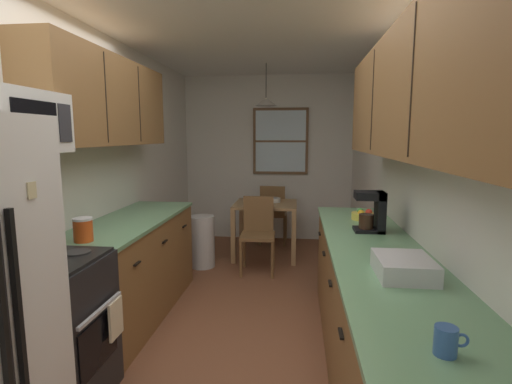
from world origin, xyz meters
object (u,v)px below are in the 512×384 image
Objects in this scene: trash_bin at (202,241)px; coffee_maker at (373,211)px; stove_range at (47,332)px; storage_canister at (83,230)px; dish_rack at (404,267)px; table_serving_bowl at (274,200)px; dining_chair_far at (273,212)px; dining_chair_near at (258,230)px; dining_table at (266,212)px; mug_by_coffeemaker at (446,341)px; fruit_bowl at (364,215)px; microwave_over_range at (11,122)px.

trash_bin is 2.49m from coffee_maker.
storage_canister is (-0.01, 0.45, 0.51)m from stove_range.
coffee_maker is 0.96m from dish_rack.
stove_range is at bearing -96.55° from trash_bin.
dish_rack reaches higher than table_serving_bowl.
dish_rack is at bearing -75.92° from dining_chair_far.
stove_range is 6.60× the size of storage_canister.
dining_chair_near is 5.47× the size of table_serving_bowl.
dining_table is 0.60m from dining_chair_near.
trash_bin is at bearing -144.84° from table_serving_bowl.
dining_chair_near is 1.00× the size of dining_chair_far.
dish_rack is (2.03, 0.00, 0.48)m from stove_range.
dining_chair_near is 7.99× the size of mug_by_coffeemaker.
storage_canister is at bearing -113.11° from table_serving_bowl.
fruit_bowl is at bearing 87.92° from mug_by_coffeemaker.
dining_chair_far is at bearing 71.06° from storage_canister.
microwave_over_range is 2.68m from fruit_bowl.
trash_bin is at bearing 137.44° from coffee_maker.
stove_range reaches higher than mug_by_coffeemaker.
coffee_maker is at bearing -68.09° from table_serving_bowl.
dining_chair_far is 3.82m from dish_rack.
mug_by_coffeemaker is at bearing -92.50° from coffee_maker.
table_serving_bowl is (0.86, 0.61, 0.44)m from trash_bin.
trash_bin is 2.08× the size of coffee_maker.
stove_range is 3.26m from dining_table.
stove_range is 2.59m from trash_bin.
microwave_over_range is 3.57× the size of table_serving_bowl.
stove_range reaches higher than dining_chair_far.
dining_chair_far reaches higher than table_serving_bowl.
stove_range is at bearing -106.66° from dining_chair_far.
coffee_maker reaches higher than mug_by_coffeemaker.
trash_bin is at bearing 80.97° from microwave_over_range.
trash_bin is 3.76m from mug_by_coffeemaker.
microwave_over_range is 0.91× the size of trash_bin.
microwave_over_range is (-0.11, 0.00, 1.23)m from stove_range.
mug_by_coffeemaker is 0.33× the size of dish_rack.
dining_table is at bearing -144.00° from table_serving_bowl.
dish_rack is at bearing 0.08° from stove_range.
table_serving_bowl reaches higher than trash_bin.
dining_table is at bearing 120.70° from fruit_bowl.
storage_canister reaches higher than dining_chair_near.
storage_canister is 1.48× the size of mug_by_coffeemaker.
dish_rack reaches higher than fruit_bowl.
microwave_over_range is 1.90× the size of coffee_maker.
stove_range is at bearing -145.70° from fruit_bowl.
trash_bin is 2.23m from storage_canister.
dining_table is 2.40m from coffee_maker.
dish_rack is (0.92, -3.68, 0.45)m from dining_chair_far.
dining_chair_near is at bearing -93.84° from dining_table.
coffee_maker reaches higher than stove_range.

